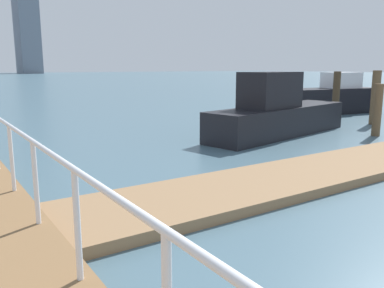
{
  "coord_description": "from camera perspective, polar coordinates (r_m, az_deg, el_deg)",
  "views": [
    {
      "loc": [
        -4.17,
        4.92,
        2.34
      ],
      "look_at": [
        0.1,
        11.36,
        0.84
      ],
      "focal_mm": 37.49,
      "sensor_mm": 36.0,
      "label": 1
    }
  ],
  "objects": [
    {
      "name": "moored_boat_3",
      "position": [
        13.99,
        12.05,
        4.25
      ],
      "size": [
        6.59,
        2.71,
        2.16
      ],
      "color": "black",
      "rests_on": "ground_plane"
    },
    {
      "name": "dock_piling_0",
      "position": [
        17.67,
        19.78,
        6.22
      ],
      "size": [
        0.29,
        0.29,
        2.14
      ],
      "primitive_type": "cylinder",
      "color": "#473826",
      "rests_on": "ground_plane"
    },
    {
      "name": "boardwalk_railing",
      "position": [
        3.72,
        -16.24,
        -6.68
      ],
      "size": [
        0.06,
        25.88,
        1.08
      ],
      "color": "white",
      "rests_on": "boardwalk"
    },
    {
      "name": "dock_piling_1",
      "position": [
        17.95,
        24.6,
        6.01
      ],
      "size": [
        0.34,
        0.34,
        2.18
      ],
      "primitive_type": "cylinder",
      "color": "brown",
      "rests_on": "ground_plane"
    },
    {
      "name": "ground_plane",
      "position": [
        15.82,
        -17.91,
        1.95
      ],
      "size": [
        300.0,
        300.0,
        0.0
      ],
      "primitive_type": "plane",
      "color": "#476675"
    },
    {
      "name": "dock_piling_2",
      "position": [
        14.97,
        24.88,
        4.39
      ],
      "size": [
        0.28,
        0.28,
        1.77
      ],
      "primitive_type": "cylinder",
      "color": "brown",
      "rests_on": "ground_plane"
    },
    {
      "name": "moored_boat_4",
      "position": [
        21.51,
        19.25,
        6.19
      ],
      "size": [
        5.35,
        2.32,
        2.05
      ],
      "color": "black",
      "rests_on": "ground_plane"
    },
    {
      "name": "floating_dock",
      "position": [
        8.99,
        16.79,
        -3.98
      ],
      "size": [
        12.16,
        2.0,
        0.18
      ],
      "primitive_type": "cube",
      "color": "#93704C",
      "rests_on": "ground_plane"
    }
  ]
}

